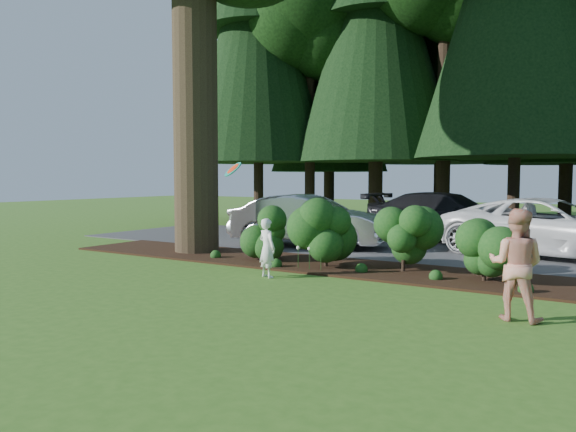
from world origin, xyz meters
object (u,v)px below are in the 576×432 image
object	(u,v)px
child	(267,248)
frisbee	(233,169)
car_silver_wagon	(309,221)
car_dark_suv	(448,217)
adult	(516,265)
car_white_suv	(550,228)

from	to	relation	value
child	frisbee	world-z (taller)	frisbee
child	frisbee	size ratio (longest dim) A/B	2.29
car_silver_wagon	frisbee	xyz separation A→B (m)	(0.71, -4.58, 1.51)
car_dark_suv	adult	bearing A→B (deg)	-156.10
adult	frisbee	distance (m)	6.60
car_white_suv	frisbee	distance (m)	8.61
car_dark_suv	adult	xyz separation A→B (m)	(3.88, -9.48, 0.01)
child	frisbee	bearing A→B (deg)	4.77
car_silver_wagon	adult	xyz separation A→B (m)	(7.02, -5.78, 0.02)
car_silver_wagon	car_dark_suv	bearing A→B (deg)	-50.88
adult	frisbee	size ratio (longest dim) A/B	3.03
car_dark_suv	frisbee	bearing A→B (deg)	165.24
car_white_suv	child	world-z (taller)	car_white_suv
car_white_suv	child	size ratio (longest dim) A/B	4.41
car_silver_wagon	child	distance (m)	5.20
adult	car_silver_wagon	bearing A→B (deg)	-37.98
child	adult	xyz separation A→B (m)	(5.18, -0.93, 0.21)
car_silver_wagon	adult	size ratio (longest dim) A/B	2.85
car_white_suv	frisbee	xyz separation A→B (m)	(-5.79, -6.19, 1.52)
car_silver_wagon	frisbee	size ratio (longest dim) A/B	8.62
car_white_suv	car_dark_suv	xyz separation A→B (m)	(-3.35, 2.09, 0.03)
car_white_suv	car_dark_suv	world-z (taller)	car_dark_suv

